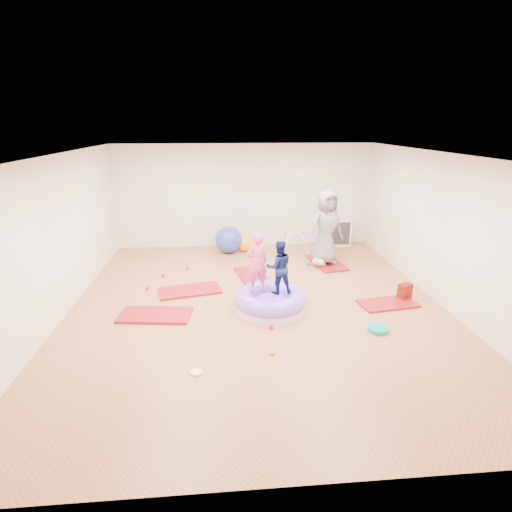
{
  "coord_description": "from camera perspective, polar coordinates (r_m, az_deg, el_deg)",
  "views": [
    {
      "loc": [
        -0.62,
        -6.88,
        3.32
      ],
      "look_at": [
        0.0,
        0.3,
        0.9
      ],
      "focal_mm": 28.0,
      "sensor_mm": 36.0,
      "label": 1
    }
  ],
  "objects": [
    {
      "name": "room",
      "position": [
        7.17,
        0.21,
        3.03
      ],
      "size": [
        7.01,
        8.01,
        2.81
      ],
      "color": "#B4754C",
      "rests_on": "ground"
    },
    {
      "name": "gym_mat_front_left",
      "position": [
        7.48,
        -14.22,
        -8.18
      ],
      "size": [
        1.33,
        0.78,
        0.05
      ],
      "primitive_type": "cube",
      "rotation": [
        0.0,
        0.0,
        -0.12
      ],
      "color": "#AB1429",
      "rests_on": "ground"
    },
    {
      "name": "gym_mat_mid_left",
      "position": [
        8.37,
        -9.44,
        -4.88
      ],
      "size": [
        1.35,
        0.88,
        0.05
      ],
      "primitive_type": "cube",
      "rotation": [
        0.0,
        0.0,
        0.23
      ],
      "color": "#AB1429",
      "rests_on": "ground"
    },
    {
      "name": "gym_mat_center_back",
      "position": [
        9.02,
        -0.46,
        -2.87
      ],
      "size": [
        0.82,
        1.28,
        0.05
      ],
      "primitive_type": "cube",
      "rotation": [
        0.0,
        0.0,
        1.78
      ],
      "color": "#AB1429",
      "rests_on": "ground"
    },
    {
      "name": "gym_mat_right",
      "position": [
        8.1,
        18.32,
        -6.48
      ],
      "size": [
        1.16,
        0.7,
        0.05
      ],
      "primitive_type": "cube",
      "rotation": [
        0.0,
        0.0,
        0.15
      ],
      "color": "#AB1429",
      "rests_on": "ground"
    },
    {
      "name": "gym_mat_rear_right",
      "position": [
        10.01,
        10.03,
        -0.95
      ],
      "size": [
        0.83,
        1.35,
        0.05
      ],
      "primitive_type": "cube",
      "rotation": [
        0.0,
        0.0,
        1.73
      ],
      "color": "#AB1429",
      "rests_on": "ground"
    },
    {
      "name": "inflatable_cushion",
      "position": [
        7.46,
        2.11,
        -6.48
      ],
      "size": [
        1.35,
        1.35,
        0.42
      ],
      "rotation": [
        0.0,
        0.0,
        0.26
      ],
      "color": "white",
      "rests_on": "ground"
    },
    {
      "name": "child_pink",
      "position": [
        7.25,
        0.13,
        -0.54
      ],
      "size": [
        0.46,
        0.36,
        1.11
      ],
      "primitive_type": "imported",
      "rotation": [
        0.0,
        0.0,
        3.39
      ],
      "color": "#E3507B",
      "rests_on": "inflatable_cushion"
    },
    {
      "name": "child_navy",
      "position": [
        7.19,
        3.31,
        -1.24
      ],
      "size": [
        0.52,
        0.43,
        1.0
      ],
      "primitive_type": "imported",
      "rotation": [
        0.0,
        0.0,
        3.24
      ],
      "color": "#0E1748",
      "rests_on": "inflatable_cushion"
    },
    {
      "name": "adult_caregiver",
      "position": [
        9.65,
        9.99,
        4.01
      ],
      "size": [
        1.01,
        0.84,
        1.78
      ],
      "primitive_type": "imported",
      "rotation": [
        0.0,
        0.0,
        0.36
      ],
      "color": "slate",
      "rests_on": "gym_mat_rear_right"
    },
    {
      "name": "infant",
      "position": [
        9.68,
        9.04,
        -0.78
      ],
      "size": [
        0.34,
        0.34,
        0.2
      ],
      "color": "#88C0E1",
      "rests_on": "gym_mat_rear_right"
    },
    {
      "name": "ball_pit_balls",
      "position": [
        7.98,
        -1.07,
        -5.73
      ],
      "size": [
        4.71,
        3.92,
        0.08
      ],
      "color": "#2B41A1",
      "rests_on": "ground"
    },
    {
      "name": "exercise_ball_blue",
      "position": [
        10.63,
        -3.96,
        2.34
      ],
      "size": [
        0.72,
        0.72,
        0.72
      ],
      "primitive_type": "sphere",
      "color": "#2B41A1",
      "rests_on": "ground"
    },
    {
      "name": "exercise_ball_orange",
      "position": [
        10.77,
        -1.65,
        1.83
      ],
      "size": [
        0.45,
        0.45,
        0.45
      ],
      "primitive_type": "sphere",
      "color": "#FCA318",
      "rests_on": "ground"
    },
    {
      "name": "infant_play_gym",
      "position": [
        10.81,
        5.51,
        2.48
      ],
      "size": [
        0.68,
        0.64,
        0.52
      ],
      "rotation": [
        0.0,
        0.0,
        0.21
      ],
      "color": "white",
      "rests_on": "ground"
    },
    {
      "name": "cube_shelf",
      "position": [
        11.53,
        11.48,
        3.37
      ],
      "size": [
        0.75,
        0.37,
        0.75
      ],
      "color": "white",
      "rests_on": "ground"
    },
    {
      "name": "balance_disc",
      "position": [
        7.08,
        17.0,
        -9.93
      ],
      "size": [
        0.35,
        0.35,
        0.08
      ],
      "primitive_type": "cylinder",
      "color": "teal",
      "rests_on": "ground"
    },
    {
      "name": "backpack",
      "position": [
        8.39,
        20.47,
        -4.8
      ],
      "size": [
        0.32,
        0.29,
        0.32
      ],
      "primitive_type": "cube",
      "rotation": [
        0.0,
        0.0,
        0.55
      ],
      "color": "red",
      "rests_on": "ground"
    },
    {
      "name": "yellow_toy",
      "position": [
        5.85,
        -8.5,
        -16.1
      ],
      "size": [
        0.18,
        0.18,
        0.03
      ],
      "primitive_type": "cylinder",
      "color": "yellow",
      "rests_on": "ground"
    }
  ]
}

